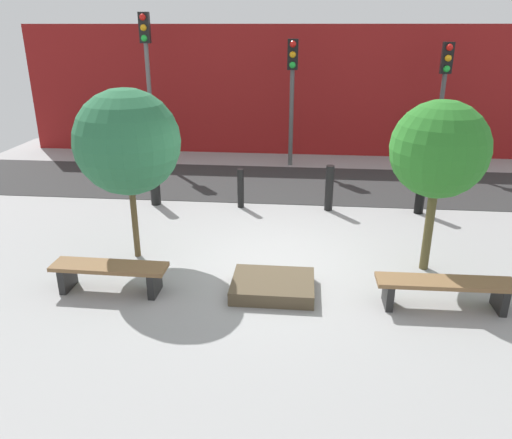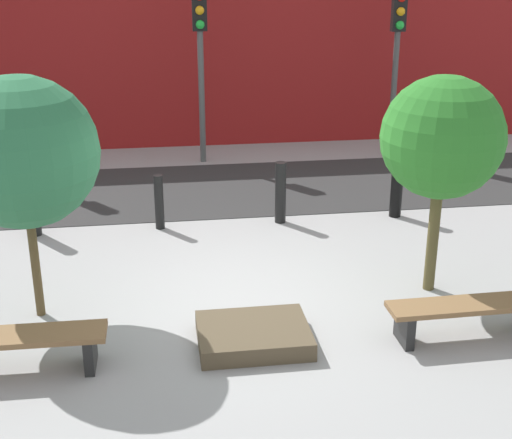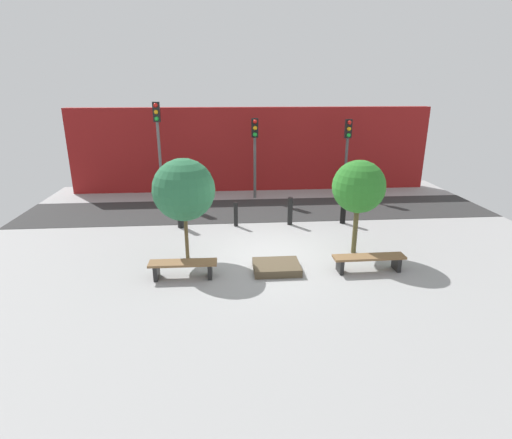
{
  "view_description": "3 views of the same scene",
  "coord_description": "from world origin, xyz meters",
  "px_view_note": "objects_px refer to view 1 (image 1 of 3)",
  "views": [
    {
      "loc": [
        0.39,
        -7.47,
        3.7
      ],
      "look_at": [
        -0.29,
        -0.57,
        0.99
      ],
      "focal_mm": 35.0,
      "sensor_mm": 36.0,
      "label": 1
    },
    {
      "loc": [
        -0.95,
        -7.72,
        4.02
      ],
      "look_at": [
        0.11,
        -0.38,
        1.23
      ],
      "focal_mm": 50.0,
      "sensor_mm": 36.0,
      "label": 2
    },
    {
      "loc": [
        -1.3,
        -10.41,
        4.59
      ],
      "look_at": [
        -0.54,
        -1.0,
        1.44
      ],
      "focal_mm": 28.0,
      "sensor_mm": 36.0,
      "label": 3
    }
  ],
  "objects_px": {
    "traffic_light_west": "(147,62)",
    "traffic_light_mid_west": "(292,80)",
    "bollard_far_left": "(155,180)",
    "bollard_center": "(329,188)",
    "tree_behind_left_bench": "(127,142)",
    "bench_left": "(110,272)",
    "bench_right": "(445,288)",
    "tree_behind_right_bench": "(439,150)",
    "bollard_right": "(421,189)",
    "planter_bed": "(273,286)",
    "traffic_light_mid_east": "(444,83)",
    "bollard_left": "(241,188)"
  },
  "relations": [
    {
      "from": "bench_left",
      "to": "tree_behind_left_bench",
      "type": "distance_m",
      "value": 2.07
    },
    {
      "from": "bollard_far_left",
      "to": "bollard_center",
      "type": "distance_m",
      "value": 3.78
    },
    {
      "from": "bollard_left",
      "to": "traffic_light_mid_west",
      "type": "height_order",
      "value": "traffic_light_mid_west"
    },
    {
      "from": "traffic_light_west",
      "to": "traffic_light_mid_east",
      "type": "distance_m",
      "value": 7.91
    },
    {
      "from": "traffic_light_mid_east",
      "to": "bollard_right",
      "type": "bearing_deg",
      "value": -107.02
    },
    {
      "from": "bollard_right",
      "to": "traffic_light_mid_east",
      "type": "height_order",
      "value": "traffic_light_mid_east"
    },
    {
      "from": "tree_behind_left_bench",
      "to": "tree_behind_right_bench",
      "type": "xyz_separation_m",
      "value": [
        4.79,
        0.0,
        -0.01
      ]
    },
    {
      "from": "bench_right",
      "to": "traffic_light_mid_west",
      "type": "relative_size",
      "value": 0.56
    },
    {
      "from": "traffic_light_west",
      "to": "traffic_light_mid_west",
      "type": "height_order",
      "value": "traffic_light_west"
    },
    {
      "from": "tree_behind_left_bench",
      "to": "bollard_right",
      "type": "distance_m",
      "value": 6.02
    },
    {
      "from": "bollard_left",
      "to": "bollard_far_left",
      "type": "bearing_deg",
      "value": 180.0
    },
    {
      "from": "bollard_left",
      "to": "bollard_center",
      "type": "relative_size",
      "value": 0.87
    },
    {
      "from": "bench_right",
      "to": "traffic_light_mid_east",
      "type": "height_order",
      "value": "traffic_light_mid_east"
    },
    {
      "from": "planter_bed",
      "to": "tree_behind_left_bench",
      "type": "distance_m",
      "value": 3.21
    },
    {
      "from": "bench_left",
      "to": "bollard_right",
      "type": "relative_size",
      "value": 1.61
    },
    {
      "from": "tree_behind_left_bench",
      "to": "traffic_light_mid_west",
      "type": "height_order",
      "value": "traffic_light_mid_west"
    },
    {
      "from": "tree_behind_left_bench",
      "to": "bollard_right",
      "type": "height_order",
      "value": "tree_behind_left_bench"
    },
    {
      "from": "bollard_right",
      "to": "traffic_light_mid_west",
      "type": "distance_m",
      "value": 4.96
    },
    {
      "from": "planter_bed",
      "to": "bollard_right",
      "type": "xyz_separation_m",
      "value": [
        2.83,
        3.65,
        0.43
      ]
    },
    {
      "from": "planter_bed",
      "to": "bollard_far_left",
      "type": "bearing_deg",
      "value": 127.84
    },
    {
      "from": "bollard_center",
      "to": "traffic_light_west",
      "type": "bearing_deg",
      "value": 143.28
    },
    {
      "from": "bollard_center",
      "to": "traffic_light_west",
      "type": "xyz_separation_m",
      "value": [
        -4.89,
        3.65,
        2.27
      ]
    },
    {
      "from": "bollard_right",
      "to": "traffic_light_mid_east",
      "type": "xyz_separation_m",
      "value": [
        1.12,
        3.65,
        1.77
      ]
    },
    {
      "from": "tree_behind_left_bench",
      "to": "traffic_light_mid_west",
      "type": "distance_m",
      "value": 6.72
    },
    {
      "from": "bench_right",
      "to": "bollard_far_left",
      "type": "xyz_separation_m",
      "value": [
        -5.23,
        3.85,
        0.23
      ]
    },
    {
      "from": "bollard_center",
      "to": "traffic_light_mid_west",
      "type": "height_order",
      "value": "traffic_light_mid_west"
    },
    {
      "from": "bollard_far_left",
      "to": "bollard_right",
      "type": "xyz_separation_m",
      "value": [
        5.66,
        0.0,
        -0.02
      ]
    },
    {
      "from": "tree_behind_right_bench",
      "to": "bollard_right",
      "type": "bearing_deg",
      "value": 80.5
    },
    {
      "from": "tree_behind_right_bench",
      "to": "traffic_light_west",
      "type": "height_order",
      "value": "traffic_light_west"
    },
    {
      "from": "bollard_far_left",
      "to": "traffic_light_mid_west",
      "type": "distance_m",
      "value": 4.96
    },
    {
      "from": "bollard_far_left",
      "to": "bollard_center",
      "type": "relative_size",
      "value": 1.11
    },
    {
      "from": "bollard_far_left",
      "to": "bollard_left",
      "type": "relative_size",
      "value": 1.27
    },
    {
      "from": "planter_bed",
      "to": "traffic_light_mid_east",
      "type": "distance_m",
      "value": 8.58
    },
    {
      "from": "bench_left",
      "to": "traffic_light_west",
      "type": "relative_size",
      "value": 0.42
    },
    {
      "from": "planter_bed",
      "to": "bollard_left",
      "type": "bearing_deg",
      "value": 104.52
    },
    {
      "from": "bollard_center",
      "to": "traffic_light_mid_east",
      "type": "distance_m",
      "value": 5.06
    },
    {
      "from": "bench_left",
      "to": "bollard_left",
      "type": "relative_size",
      "value": 1.99
    },
    {
      "from": "tree_behind_left_bench",
      "to": "traffic_light_mid_west",
      "type": "bearing_deg",
      "value": 69.1
    },
    {
      "from": "tree_behind_right_bench",
      "to": "traffic_light_west",
      "type": "distance_m",
      "value": 8.95
    },
    {
      "from": "bench_left",
      "to": "bollard_far_left",
      "type": "distance_m",
      "value": 3.88
    },
    {
      "from": "tree_behind_right_bench",
      "to": "traffic_light_mid_east",
      "type": "bearing_deg",
      "value": 76.06
    },
    {
      "from": "bollard_far_left",
      "to": "tree_behind_right_bench",
      "type": "bearing_deg",
      "value": -26.63
    },
    {
      "from": "bench_right",
      "to": "traffic_light_mid_east",
      "type": "relative_size",
      "value": 0.57
    },
    {
      "from": "traffic_light_mid_east",
      "to": "bollard_far_left",
      "type": "bearing_deg",
      "value": -151.72
    },
    {
      "from": "tree_behind_left_bench",
      "to": "bollard_right",
      "type": "relative_size",
      "value": 2.67
    },
    {
      "from": "planter_bed",
      "to": "traffic_light_mid_east",
      "type": "bearing_deg",
      "value": 61.57
    },
    {
      "from": "planter_bed",
      "to": "tree_behind_left_bench",
      "type": "height_order",
      "value": "tree_behind_left_bench"
    },
    {
      "from": "bench_right",
      "to": "bollard_center",
      "type": "distance_m",
      "value": 4.11
    },
    {
      "from": "bench_right",
      "to": "planter_bed",
      "type": "distance_m",
      "value": 2.41
    },
    {
      "from": "bench_left",
      "to": "tree_behind_left_bench",
      "type": "bearing_deg",
      "value": 90.84
    }
  ]
}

